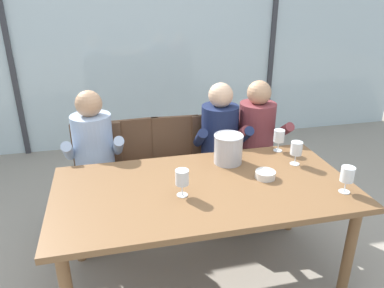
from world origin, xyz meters
TOP-DOWN VIEW (x-y plane):
  - ground at (0.00, 1.00)m, footprint 14.00×14.00m
  - window_glass_panel at (0.00, 2.61)m, footprint 7.14×0.03m
  - window_mullion_left at (-1.61, 2.59)m, footprint 0.06×0.06m
  - window_mullion_right at (1.61, 2.59)m, footprint 0.06×0.06m
  - hillside_vineyard at (0.00, 6.39)m, footprint 13.14×2.40m
  - dining_table at (0.00, 0.00)m, footprint 1.94×0.99m
  - chair_near_curtain at (-0.70, 0.88)m, footprint 0.49×0.49m
  - chair_left_of_center at (-0.36, 0.91)m, footprint 0.46×0.46m
  - chair_center at (-0.00, 0.90)m, footprint 0.46×0.46m
  - chair_right_of_center at (0.36, 0.89)m, footprint 0.49×0.49m
  - chair_near_window_right at (0.69, 0.88)m, footprint 0.46×0.46m
  - person_pale_blue_shirt at (-0.71, 0.77)m, footprint 0.47×0.62m
  - person_navy_polo at (0.36, 0.77)m, footprint 0.49×0.63m
  - person_maroon_top at (0.70, 0.76)m, footprint 0.47×0.62m
  - ice_bucket_primary at (0.26, 0.30)m, footprint 0.21×0.21m
  - tasting_bowl at (0.43, 0.01)m, footprint 0.14×0.14m
  - wine_glass_by_left_taster at (0.73, 0.16)m, footprint 0.08×0.08m
  - wine_glass_near_bucket at (0.84, -0.27)m, footprint 0.08×0.08m
  - wine_glass_center_pour at (-0.16, -0.08)m, footprint 0.08×0.08m
  - wine_glass_by_right_taster at (0.71, 0.41)m, footprint 0.08×0.08m

SIDE VIEW (x-z plane):
  - ground at x=0.00m, z-range 0.00..0.00m
  - chair_near_curtain at x=-0.70m, z-range 0.08..0.97m
  - chair_left_of_center at x=-0.36m, z-range 0.08..0.97m
  - chair_center at x=0.00m, z-range 0.08..0.97m
  - chair_right_of_center at x=0.36m, z-range 0.08..0.97m
  - chair_near_window_right at x=0.69m, z-range 0.08..0.97m
  - dining_table at x=0.00m, z-range 0.30..1.05m
  - person_pale_blue_shirt at x=-0.71m, z-range 0.09..1.30m
  - person_navy_polo at x=0.36m, z-range 0.09..1.30m
  - person_maroon_top at x=0.70m, z-range 0.09..1.30m
  - tasting_bowl at x=0.43m, z-range 0.75..0.80m
  - ice_bucket_primary at x=0.26m, z-range 0.76..0.97m
  - wine_glass_by_left_taster at x=0.73m, z-range 0.78..0.96m
  - wine_glass_near_bucket at x=0.84m, z-range 0.78..0.96m
  - wine_glass_center_pour at x=-0.16m, z-range 0.78..0.96m
  - wine_glass_by_right_taster at x=0.71m, z-range 0.79..0.96m
  - hillside_vineyard at x=0.00m, z-range 0.00..2.18m
  - window_glass_panel at x=0.00m, z-range 0.00..2.60m
  - window_mullion_left at x=-1.61m, z-range 0.00..2.60m
  - window_mullion_right at x=1.61m, z-range 0.00..2.60m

